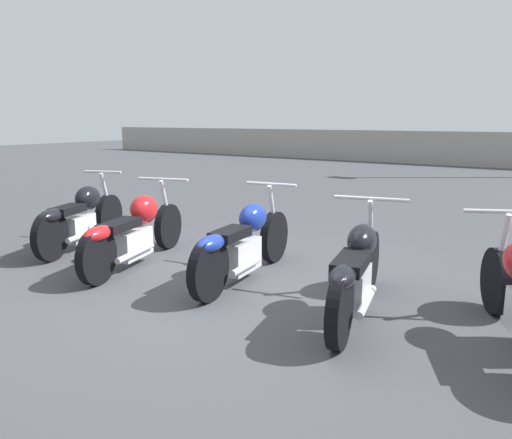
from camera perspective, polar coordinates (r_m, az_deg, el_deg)
ground_plane at (r=5.15m, az=-3.57°, el=-8.12°), size 60.00×60.00×0.00m
fence_back at (r=19.89m, az=26.14°, el=7.13°), size 40.00×0.04×1.27m
motorcycle_slot_0 at (r=7.11m, az=-19.43°, el=0.23°), size 0.89×1.91×0.99m
motorcycle_slot_1 at (r=6.08m, az=-13.72°, el=-1.32°), size 0.93×2.13×0.97m
motorcycle_slot_2 at (r=5.35m, az=-1.45°, el=-2.72°), size 0.65×2.13×0.99m
motorcycle_slot_3 at (r=4.45m, az=11.43°, el=-5.88°), size 0.79×1.99×0.98m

